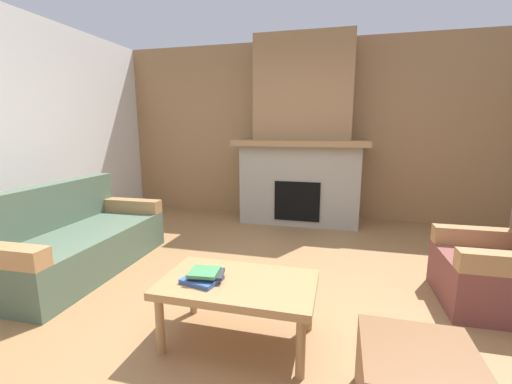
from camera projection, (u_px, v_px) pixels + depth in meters
The scene contains 7 objects.
ground at pixel (259, 307), 2.65m from camera, with size 9.00×9.00×0.00m, color olive.
wall_back_wood_panel at pixel (305, 131), 5.25m from camera, with size 6.00×0.12×2.70m, color #997047.
fireplace at pixel (302, 144), 4.92m from camera, with size 1.90×0.82×2.70m.
couch at pixel (75, 242), 3.31m from camera, with size 0.88×1.82×0.85m.
armchair at pixel (501, 271), 2.62m from camera, with size 0.77×0.77×0.85m.
coffee_table at pixel (238, 288), 2.17m from camera, with size 1.00×0.60×0.43m.
book_stack_near_edge at pixel (204, 276), 2.15m from camera, with size 0.28×0.26×0.07m.
Camera 1 is at (0.57, -2.36, 1.41)m, focal length 23.35 mm.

